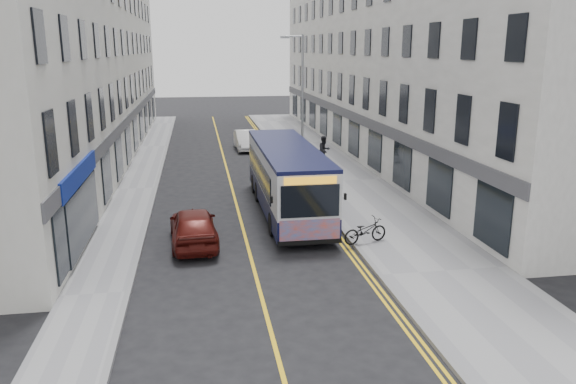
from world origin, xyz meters
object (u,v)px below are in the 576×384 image
object	(u,v)px
streetlamp	(301,101)
pedestrian_far	(324,150)
car_maroon	(194,226)
pedestrian_near	(330,177)
city_bus	(287,177)
car_white	(246,140)
bicycle	(365,231)

from	to	relation	value
streetlamp	pedestrian_far	distance (m)	4.59
pedestrian_far	car_maroon	xyz separation A→B (m)	(-8.13, -13.40, -0.30)
car_maroon	pedestrian_far	bearing A→B (deg)	-124.49
pedestrian_near	streetlamp	bearing A→B (deg)	83.74
city_bus	car_white	xyz separation A→B (m)	(-0.39, 16.53, -0.98)
city_bus	pedestrian_near	size ratio (longest dim) A/B	6.27
pedestrian_far	streetlamp	bearing A→B (deg)	-158.00
car_maroon	city_bus	bearing A→B (deg)	-141.78
bicycle	car_white	xyz separation A→B (m)	(-2.60, 21.42, 0.10)
bicycle	pedestrian_near	bearing A→B (deg)	-19.07
city_bus	bicycle	xyz separation A→B (m)	(2.21, -4.89, -1.08)
pedestrian_far	car_maroon	bearing A→B (deg)	-150.57
streetlamp	pedestrian_far	bearing A→B (deg)	51.34
pedestrian_near	pedestrian_far	distance (m)	7.14
pedestrian_far	bicycle	bearing A→B (deg)	-126.10
pedestrian_far	car_white	size ratio (longest dim) A/B	0.43
city_bus	pedestrian_far	size ratio (longest dim) A/B	5.81
pedestrian_far	car_maroon	size ratio (longest dim) A/B	0.42
city_bus	car_maroon	xyz separation A→B (m)	(-4.19, -3.70, -0.95)
pedestrian_near	car_white	xyz separation A→B (m)	(-3.01, 13.84, -0.26)
streetlamp	car_maroon	xyz separation A→B (m)	(-6.17, -10.95, -3.65)
city_bus	pedestrian_far	distance (m)	10.49
car_white	car_maroon	xyz separation A→B (m)	(-3.80, -20.23, 0.03)
city_bus	car_maroon	size ratio (longest dim) A/B	2.46
streetlamp	pedestrian_near	size ratio (longest dim) A/B	4.76
pedestrian_near	city_bus	bearing A→B (deg)	-148.51
pedestrian_near	car_maroon	bearing A→B (deg)	-151.06
pedestrian_far	car_white	xyz separation A→B (m)	(-4.33, 6.83, -0.33)
car_white	bicycle	bearing A→B (deg)	-84.63
pedestrian_near	car_maroon	xyz separation A→B (m)	(-6.81, -6.39, -0.23)
streetlamp	pedestrian_near	world-z (taller)	streetlamp
city_bus	bicycle	world-z (taller)	city_bus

